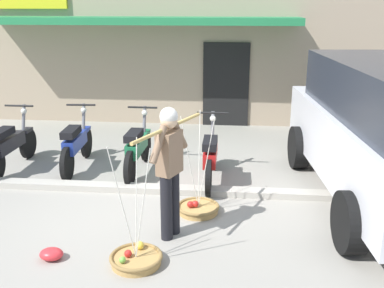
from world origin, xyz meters
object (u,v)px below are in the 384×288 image
fruit_basket_right_side (198,207)px  motorcycle_second_in_row (76,144)px  fruit_vendor (170,164)px  fruit_basket_left_side (136,258)px  plastic_litter_bag (51,254)px  motorcycle_end_of_row (211,156)px  motorcycle_third_in_row (138,148)px  motorcycle_nearest_shop (10,145)px

fruit_basket_right_side → motorcycle_second_in_row: 2.85m
fruit_vendor → fruit_basket_right_side: 1.18m
fruit_basket_left_side → plastic_litter_bag: size_ratio=5.18×
plastic_litter_bag → fruit_vendor: bearing=28.2°
motorcycle_end_of_row → plastic_litter_bag: (-1.71, -2.60, -0.38)m
motorcycle_third_in_row → fruit_basket_right_side: bearing=-51.7°
motorcycle_end_of_row → motorcycle_second_in_row: bearing=170.6°
fruit_basket_right_side → motorcycle_third_in_row: size_ratio=0.80×
fruit_basket_left_side → motorcycle_end_of_row: size_ratio=0.80×
motorcycle_nearest_shop → plastic_litter_bag: 3.40m
motorcycle_nearest_shop → motorcycle_end_of_row: 3.59m
fruit_basket_left_side → motorcycle_third_in_row: (-0.59, 2.90, 0.38)m
motorcycle_third_in_row → motorcycle_nearest_shop: bearing=-177.8°
motorcycle_third_in_row → plastic_litter_bag: bearing=-98.1°
plastic_litter_bag → motorcycle_second_in_row: bearing=103.7°
fruit_basket_right_side → plastic_litter_bag: size_ratio=5.18×
fruit_basket_left_side → motorcycle_end_of_row: 2.72m
fruit_basket_right_side → motorcycle_nearest_shop: (-3.47, 1.42, 0.38)m
fruit_basket_right_side → motorcycle_end_of_row: 1.26m
fruit_basket_right_side → motorcycle_nearest_shop: 3.77m
motorcycle_third_in_row → plastic_litter_bag: size_ratio=6.50×
motorcycle_third_in_row → plastic_litter_bag: (-0.41, -2.90, -0.38)m
motorcycle_third_in_row → plastic_litter_bag: motorcycle_third_in_row is taller
fruit_vendor → motorcycle_end_of_row: size_ratio=0.93×
fruit_basket_left_side → fruit_basket_right_side: same height
motorcycle_second_in_row → plastic_litter_bag: motorcycle_second_in_row is taller
motorcycle_third_in_row → plastic_litter_bag: 2.96m
plastic_litter_bag → fruit_basket_right_side: bearing=41.2°
motorcycle_second_in_row → plastic_litter_bag: (0.73, -3.00, -0.38)m
fruit_vendor → motorcycle_third_in_row: 2.43m
fruit_basket_left_side → plastic_litter_bag: fruit_basket_left_side is taller
motorcycle_second_in_row → plastic_litter_bag: size_ratio=6.51×
motorcycle_end_of_row → motorcycle_third_in_row: bearing=166.7°
motorcycle_second_in_row → fruit_vendor: bearing=-48.5°
motorcycle_second_in_row → motorcycle_end_of_row: 2.48m
fruit_vendor → motorcycle_second_in_row: bearing=131.5°
motorcycle_nearest_shop → plastic_litter_bag: (1.87, -2.82, -0.38)m
motorcycle_second_in_row → motorcycle_third_in_row: size_ratio=1.00×
motorcycle_nearest_shop → motorcycle_second_in_row: size_ratio=1.00×
fruit_basket_right_side → motorcycle_nearest_shop: fruit_basket_right_side is taller
fruit_basket_left_side → motorcycle_nearest_shop: 4.04m
fruit_basket_right_side → plastic_litter_bag: fruit_basket_right_side is taller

